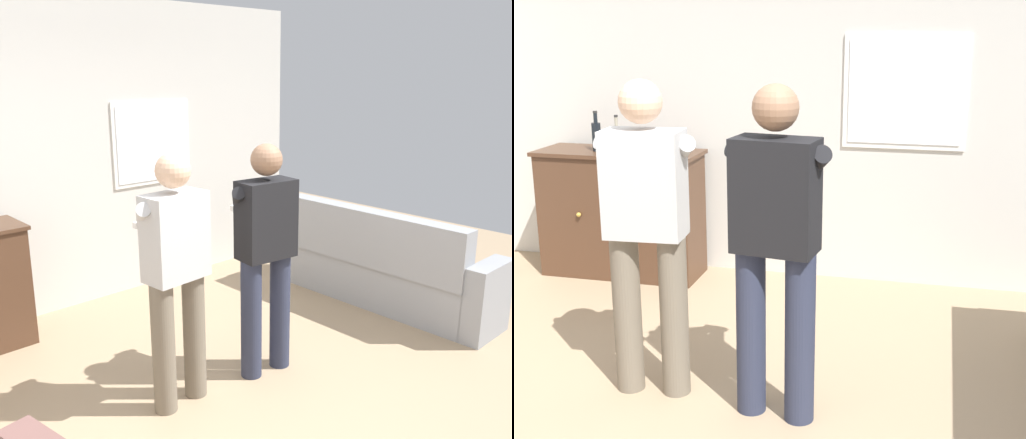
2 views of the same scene
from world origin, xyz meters
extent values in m
plane|color=#9E8466|center=(0.00, 0.00, 0.00)|extent=(10.40, 10.40, 0.00)
cube|color=beige|center=(0.00, 2.66, 1.40)|extent=(5.20, 0.12, 2.80)
cube|color=silver|center=(0.79, 2.60, 1.45)|extent=(0.89, 0.02, 0.82)
cube|color=white|center=(0.79, 2.59, 1.45)|extent=(0.81, 0.03, 0.74)
cube|color=gray|center=(2.03, 0.71, 0.21)|extent=(0.55, 1.97, 0.42)
cube|color=gray|center=(1.82, 0.71, 0.67)|extent=(0.18, 1.97, 0.51)
cube|color=gray|center=(2.03, 1.78, 0.32)|extent=(0.55, 0.18, 0.64)
cube|color=gray|center=(2.03, -0.35, 0.32)|extent=(0.55, 0.18, 0.64)
cube|color=beige|center=(1.95, 0.71, 0.60)|extent=(0.20, 0.42, 0.36)
cylinder|color=#6B6051|center=(-0.51, 0.58, 0.44)|extent=(0.15, 0.15, 0.88)
cylinder|color=#6B6051|center=(-0.25, 0.60, 0.44)|extent=(0.15, 0.15, 0.88)
cube|color=#B7B7B7|center=(-0.38, 0.59, 1.16)|extent=(0.41, 0.25, 0.55)
sphere|color=#D8AD8C|center=(-0.38, 0.59, 1.57)|extent=(0.22, 0.22, 0.22)
cylinder|color=#B7B7B7|center=(-0.51, 0.75, 1.27)|extent=(0.31, 0.42, 0.29)
cylinder|color=#B7B7B7|center=(-0.28, 0.76, 1.27)|extent=(0.35, 0.39, 0.29)
cube|color=white|center=(-0.41, 0.91, 1.18)|extent=(0.15, 0.05, 0.04)
cylinder|color=#282D42|center=(0.19, 0.52, 0.44)|extent=(0.15, 0.15, 0.88)
cylinder|color=#282D42|center=(0.45, 0.49, 0.44)|extent=(0.15, 0.15, 0.88)
cube|color=black|center=(0.32, 0.50, 1.16)|extent=(0.42, 0.27, 0.55)
sphere|color=#8C664C|center=(0.32, 0.50, 1.57)|extent=(0.22, 0.22, 0.22)
cylinder|color=black|center=(0.23, 0.68, 1.27)|extent=(0.36, 0.38, 0.29)
cylinder|color=black|center=(0.45, 0.65, 1.27)|extent=(0.29, 0.43, 0.29)
cube|color=white|center=(0.36, 0.82, 1.18)|extent=(0.15, 0.06, 0.04)
camera|label=1|loc=(-2.35, -2.21, 2.16)|focal=40.00mm
camera|label=2|loc=(1.06, -2.67, 1.95)|focal=50.00mm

